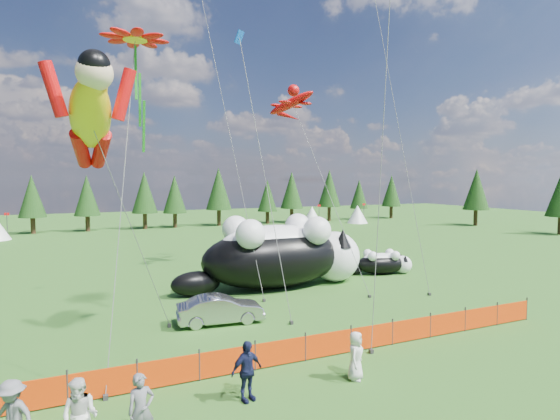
# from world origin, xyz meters

# --- Properties ---
(ground) EXTENTS (160.00, 160.00, 0.00)m
(ground) POSITION_xyz_m (0.00, 0.00, 0.00)
(ground) COLOR #0B3209
(ground) RESTS_ON ground
(safety_fence) EXTENTS (22.06, 0.06, 1.10)m
(safety_fence) POSITION_xyz_m (0.00, -3.00, 0.50)
(safety_fence) COLOR #262626
(safety_fence) RESTS_ON ground
(tree_line) EXTENTS (90.00, 4.00, 8.00)m
(tree_line) POSITION_xyz_m (0.00, 45.00, 4.00)
(tree_line) COLOR black
(tree_line) RESTS_ON ground
(festival_tents) EXTENTS (50.00, 3.20, 2.80)m
(festival_tents) POSITION_xyz_m (11.00, 40.00, 1.40)
(festival_tents) COLOR white
(festival_tents) RESTS_ON ground
(cat_large) EXTENTS (12.47, 4.46, 4.51)m
(cat_large) POSITION_xyz_m (2.84, 7.75, 2.14)
(cat_large) COLOR black
(cat_large) RESTS_ON ground
(cat_small) EXTENTS (4.72, 2.58, 1.73)m
(cat_small) POSITION_xyz_m (11.01, 8.23, 0.82)
(cat_small) COLOR black
(cat_small) RESTS_ON ground
(car) EXTENTS (4.16, 1.82, 1.33)m
(car) POSITION_xyz_m (-2.71, 2.46, 0.67)
(car) COLOR #B2B2B7
(car) RESTS_ON ground
(spectator_a) EXTENTS (0.76, 0.57, 1.88)m
(spectator_a) POSITION_xyz_m (-7.19, -5.96, 0.94)
(spectator_a) COLOR slate
(spectator_a) RESTS_ON ground
(spectator_b) EXTENTS (1.08, 0.91, 1.91)m
(spectator_b) POSITION_xyz_m (-8.61, -5.72, 0.95)
(spectator_b) COLOR silver
(spectator_b) RESTS_ON ground
(spectator_c) EXTENTS (1.21, 0.84, 1.87)m
(spectator_c) POSITION_xyz_m (-3.97, -4.88, 0.94)
(spectator_c) COLOR #141737
(spectator_c) RESTS_ON ground
(spectator_d) EXTENTS (1.34, 1.18, 1.85)m
(spectator_d) POSITION_xyz_m (-10.15, -4.97, 0.92)
(spectator_d) COLOR slate
(spectator_d) RESTS_ON ground
(spectator_e) EXTENTS (0.94, 0.94, 1.65)m
(spectator_e) POSITION_xyz_m (-0.12, -5.02, 0.82)
(spectator_e) COLOR silver
(spectator_e) RESTS_ON ground
(superhero_kite) EXTENTS (5.26, 5.43, 11.59)m
(superhero_kite) POSITION_xyz_m (-8.12, -0.21, 9.04)
(superhero_kite) COLOR yellow
(superhero_kite) RESTS_ON ground
(gecko_kite) EXTENTS (5.75, 14.10, 16.63)m
(gecko_kite) POSITION_xyz_m (6.45, 14.18, 12.75)
(gecko_kite) COLOR red
(gecko_kite) RESTS_ON ground
(flower_kite) EXTENTS (2.96, 5.69, 12.97)m
(flower_kite) POSITION_xyz_m (-6.43, 1.14, 12.13)
(flower_kite) COLOR red
(flower_kite) RESTS_ON ground
(diamond_kite_a) EXTENTS (1.26, 5.65, 15.61)m
(diamond_kite_a) POSITION_xyz_m (-0.41, 5.88, 13.77)
(diamond_kite_a) COLOR blue
(diamond_kite_a) RESTS_ON ground
(diamond_kite_d) EXTENTS (2.09, 8.38, 21.14)m
(diamond_kite_d) POSITION_xyz_m (-0.91, 12.54, 18.69)
(diamond_kite_d) COLOR #0EA890
(diamond_kite_d) RESTS_ON ground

